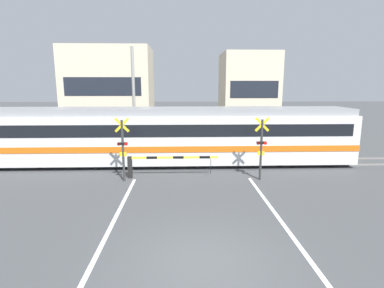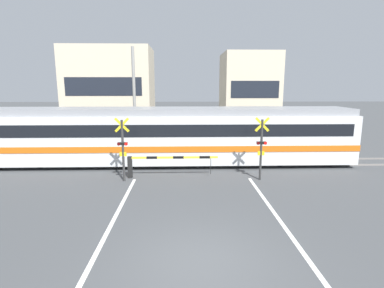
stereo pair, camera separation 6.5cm
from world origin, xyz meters
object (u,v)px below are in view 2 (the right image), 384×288
(crossing_signal_left, at_px, (123,147))
(crossing_signal_right, at_px, (261,146))
(crossing_barrier_far, at_px, (217,141))
(pedestrian, at_px, (186,132))
(commuter_train, at_px, (162,134))
(crossing_barrier_near, at_px, (155,162))

(crossing_signal_left, xyz_separation_m, crossing_signal_right, (6.44, 0.00, 0.00))
(crossing_signal_left, bearing_deg, crossing_signal_right, 0.00)
(crossing_barrier_far, xyz_separation_m, crossing_signal_right, (1.42, -5.97, 0.87))
(crossing_signal_right, bearing_deg, pedestrian, 111.02)
(pedestrian, bearing_deg, commuter_train, -104.16)
(commuter_train, distance_m, crossing_barrier_near, 2.78)
(commuter_train, xyz_separation_m, crossing_signal_right, (4.85, -3.12, -0.07))
(commuter_train, xyz_separation_m, crossing_barrier_far, (3.44, 2.85, -0.93))
(crossing_barrier_near, relative_size, crossing_signal_right, 1.46)
(crossing_barrier_near, xyz_separation_m, crossing_barrier_far, (3.60, 5.46, 0.00))
(crossing_barrier_near, height_order, pedestrian, pedestrian)
(commuter_train, xyz_separation_m, crossing_barrier_near, (-0.16, -2.62, -0.93))
(crossing_signal_left, bearing_deg, pedestrian, 71.12)
(commuter_train, height_order, crossing_signal_right, commuter_train)
(crossing_signal_right, bearing_deg, crossing_signal_left, 180.00)
(commuter_train, distance_m, crossing_signal_left, 3.50)
(crossing_barrier_far, distance_m, crossing_signal_left, 7.84)
(pedestrian, bearing_deg, crossing_barrier_far, -55.55)
(crossing_signal_left, bearing_deg, commuter_train, 63.11)
(commuter_train, distance_m, pedestrian, 5.97)
(crossing_barrier_near, bearing_deg, pedestrian, 79.08)
(crossing_signal_left, distance_m, pedestrian, 9.39)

